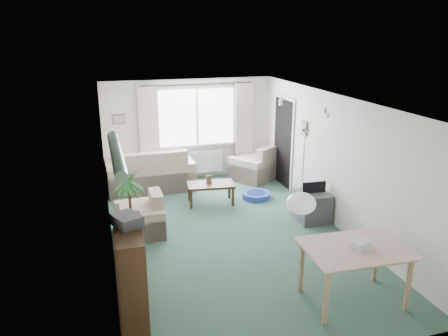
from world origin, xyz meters
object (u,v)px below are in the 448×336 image
object	(u,v)px
sofa	(150,169)
tv_cube	(312,206)
bookshelf	(131,274)
dining_table	(353,275)
coffee_table	(211,193)
pet_bed	(256,195)
armchair_corner	(254,162)
armchair_left	(139,214)
houseplant	(130,202)

from	to	relation	value
sofa	tv_cube	size ratio (longest dim) A/B	3.08
bookshelf	dining_table	xyz separation A→B (m)	(2.83, -0.47, -0.23)
coffee_table	pet_bed	world-z (taller)	coffee_table
armchair_corner	sofa	bearing A→B (deg)	-33.76
coffee_table	bookshelf	distance (m)	3.92
armchair_corner	bookshelf	world-z (taller)	bookshelf
armchair_corner	armchair_left	size ratio (longest dim) A/B	1.10
armchair_left	bookshelf	world-z (taller)	bookshelf
houseplant	dining_table	size ratio (longest dim) A/B	1.02
pet_bed	armchair_left	bearing A→B (deg)	-158.28
sofa	pet_bed	xyz separation A→B (m)	(2.10, -1.23, -0.42)
sofa	tv_cube	world-z (taller)	sofa
bookshelf	houseplant	bearing A→B (deg)	87.57
sofa	dining_table	size ratio (longest dim) A/B	1.53
dining_table	pet_bed	bearing A→B (deg)	88.65
sofa	bookshelf	size ratio (longest dim) A/B	1.55
houseplant	pet_bed	bearing A→B (deg)	21.25
armchair_corner	coffee_table	size ratio (longest dim) A/B	0.97
armchair_corner	dining_table	xyz separation A→B (m)	(-0.48, -5.08, -0.03)
coffee_table	dining_table	distance (m)	3.98
sofa	bookshelf	bearing A→B (deg)	78.62
dining_table	tv_cube	distance (m)	2.59
coffee_table	houseplant	size ratio (longest dim) A/B	0.76
pet_bed	armchair_corner	bearing A→B (deg)	72.02
sofa	armchair_left	xyz separation A→B (m)	(-0.48, -2.26, -0.10)
sofa	pet_bed	world-z (taller)	sofa
dining_table	tv_cube	world-z (taller)	dining_table
armchair_left	dining_table	size ratio (longest dim) A/B	0.68
armchair_left	coffee_table	size ratio (longest dim) A/B	0.88
sofa	bookshelf	xyz separation A→B (m)	(-0.82, -4.64, 0.14)
bookshelf	houseplant	world-z (taller)	houseplant
coffee_table	bookshelf	world-z (taller)	bookshelf
bookshelf	tv_cube	bearing A→B (deg)	31.95
armchair_left	houseplant	size ratio (longest dim) A/B	0.67
bookshelf	dining_table	world-z (taller)	bookshelf
houseplant	dining_table	distance (m)	3.87
dining_table	pet_bed	size ratio (longest dim) A/B	2.05
coffee_table	tv_cube	xyz separation A→B (m)	(1.63, -1.38, 0.07)
bookshelf	sofa	bearing A→B (deg)	82.15
dining_table	bookshelf	bearing A→B (deg)	170.57
tv_cube	dining_table	bearing A→B (deg)	-102.61
dining_table	coffee_table	bearing A→B (deg)	103.39
armchair_corner	bookshelf	distance (m)	5.68
houseplant	sofa	bearing A→B (deg)	74.60
tv_cube	bookshelf	bearing A→B (deg)	-147.01
bookshelf	dining_table	size ratio (longest dim) A/B	0.99
armchair_corner	coffee_table	world-z (taller)	armchair_corner
armchair_corner	pet_bed	bearing A→B (deg)	38.83
armchair_corner	tv_cube	distance (m)	2.60
armchair_corner	coffee_table	distance (m)	1.87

